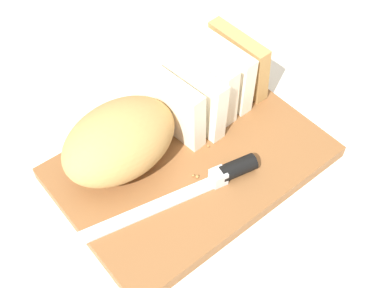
{
  "coord_description": "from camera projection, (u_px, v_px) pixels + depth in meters",
  "views": [
    {
      "loc": [
        -0.27,
        -0.32,
        0.55
      ],
      "look_at": [
        0.0,
        0.0,
        0.05
      ],
      "focal_mm": 45.23,
      "sensor_mm": 36.0,
      "label": 1
    }
  ],
  "objects": [
    {
      "name": "crumb_near_loaf",
      "position": [
        197.0,
        177.0,
        0.65
      ],
      "size": [
        0.0,
        0.0,
        0.0
      ],
      "primitive_type": "sphere",
      "color": "#A8753D",
      "rests_on": "cutting_board"
    },
    {
      "name": "crumb_near_knife",
      "position": [
        209.0,
        147.0,
        0.69
      ],
      "size": [
        0.0,
        0.0,
        0.0
      ],
      "primitive_type": "sphere",
      "color": "#A8753D",
      "rests_on": "cutting_board"
    },
    {
      "name": "crumb_stray_left",
      "position": [
        193.0,
        175.0,
        0.65
      ],
      "size": [
        0.0,
        0.0,
        0.0
      ],
      "primitive_type": "sphere",
      "color": "#A8753D",
      "rests_on": "cutting_board"
    },
    {
      "name": "ground_plane",
      "position": [
        192.0,
        167.0,
        0.69
      ],
      "size": [
        3.0,
        3.0,
        0.0
      ],
      "primitive_type": "plane",
      "color": "silver"
    },
    {
      "name": "bread_knife",
      "position": [
        215.0,
        178.0,
        0.64
      ],
      "size": [
        0.25,
        0.08,
        0.02
      ],
      "rotation": [
        0.0,
        0.0,
        2.91
      ],
      "color": "silver",
      "rests_on": "cutting_board"
    },
    {
      "name": "cutting_board",
      "position": [
        192.0,
        162.0,
        0.68
      ],
      "size": [
        0.37,
        0.26,
        0.02
      ],
      "primitive_type": "cube",
      "rotation": [
        0.0,
        0.0,
        -0.02
      ],
      "color": "brown",
      "rests_on": "ground_plane"
    },
    {
      "name": "bread_loaf",
      "position": [
        157.0,
        116.0,
        0.66
      ],
      "size": [
        0.33,
        0.13,
        0.1
      ],
      "rotation": [
        0.0,
        0.0,
        0.04
      ],
      "color": "tan",
      "rests_on": "cutting_board"
    }
  ]
}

